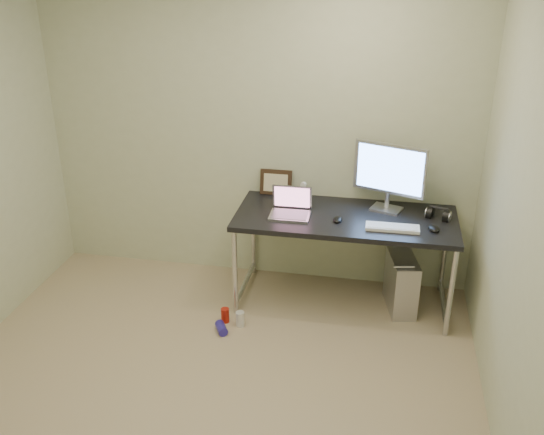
{
  "coord_description": "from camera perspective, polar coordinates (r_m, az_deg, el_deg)",
  "views": [
    {
      "loc": [
        1.0,
        -2.81,
        2.63
      ],
      "look_at": [
        0.26,
        1.04,
        0.85
      ],
      "focal_mm": 40.0,
      "sensor_mm": 36.0,
      "label": 1
    }
  ],
  "objects": [
    {
      "name": "floor",
      "position": [
        3.97,
        -6.84,
        -17.2
      ],
      "size": [
        3.5,
        3.5,
        0.0
      ],
      "primitive_type": "plane",
      "color": "tan",
      "rests_on": "ground"
    },
    {
      "name": "wall_back",
      "position": [
        4.86,
        -1.44,
        7.97
      ],
      "size": [
        3.5,
        0.02,
        2.5
      ],
      "primitive_type": "cube",
      "color": "beige",
      "rests_on": "ground"
    },
    {
      "name": "wall_right",
      "position": [
        3.21,
        23.24,
        -3.09
      ],
      "size": [
        0.02,
        3.5,
        2.5
      ],
      "primitive_type": "cube",
      "color": "beige",
      "rests_on": "ground"
    },
    {
      "name": "desk",
      "position": [
        4.63,
        6.91,
        -0.7
      ],
      "size": [
        1.66,
        0.73,
        0.75
      ],
      "color": "black",
      "rests_on": "ground"
    },
    {
      "name": "tower_computer",
      "position": [
        4.83,
        12.05,
        -6.02
      ],
      "size": [
        0.27,
        0.45,
        0.47
      ],
      "rotation": [
        0.0,
        0.0,
        0.21
      ],
      "color": "#B5B5BA",
      "rests_on": "ground"
    },
    {
      "name": "cable_a",
      "position": [
        5.03,
        11.66,
        -2.4
      ],
      "size": [
        0.01,
        0.16,
        0.69
      ],
      "primitive_type": "cylinder",
      "rotation": [
        0.21,
        0.0,
        0.0
      ],
      "color": "black",
      "rests_on": "ground"
    },
    {
      "name": "cable_b",
      "position": [
        5.02,
        12.66,
        -2.79
      ],
      "size": [
        0.02,
        0.11,
        0.71
      ],
      "primitive_type": "cylinder",
      "rotation": [
        0.14,
        0.0,
        0.09
      ],
      "color": "black",
      "rests_on": "ground"
    },
    {
      "name": "can_red",
      "position": [
        4.66,
        -4.43,
        -9.16
      ],
      "size": [
        0.06,
        0.06,
        0.11
      ],
      "primitive_type": "cylinder",
      "rotation": [
        0.0,
        0.0,
        0.02
      ],
      "color": "#AB1B0F",
      "rests_on": "ground"
    },
    {
      "name": "can_white",
      "position": [
        4.6,
        -3.02,
        -9.52
      ],
      "size": [
        0.09,
        0.09,
        0.12
      ],
      "primitive_type": "cylinder",
      "rotation": [
        0.0,
        0.0,
        -0.43
      ],
      "color": "silver",
      "rests_on": "ground"
    },
    {
      "name": "can_blue",
      "position": [
        4.56,
        -4.78,
        -10.34
      ],
      "size": [
        0.12,
        0.14,
        0.07
      ],
      "primitive_type": "cylinder",
      "rotation": [
        1.57,
        0.0,
        0.52
      ],
      "color": "#2F25A7",
      "rests_on": "ground"
    },
    {
      "name": "laptop",
      "position": [
        4.58,
        1.77,
        0.87
      ],
      "size": [
        0.3,
        0.25,
        0.21
      ],
      "rotation": [
        0.0,
        0.0,
        0.02
      ],
      "color": "silver",
      "rests_on": "desk"
    },
    {
      "name": "monitor",
      "position": [
        4.65,
        11.0,
        4.23
      ],
      "size": [
        0.54,
        0.23,
        0.53
      ],
      "rotation": [
        0.0,
        0.0,
        -0.34
      ],
      "color": "silver",
      "rests_on": "desk"
    },
    {
      "name": "keyboard",
      "position": [
        4.44,
        11.27,
        -0.94
      ],
      "size": [
        0.38,
        0.13,
        0.02
      ],
      "primitive_type": "cube",
      "rotation": [
        0.0,
        0.0,
        0.01
      ],
      "color": "white",
      "rests_on": "desk"
    },
    {
      "name": "mouse_right",
      "position": [
        4.49,
        15.0,
        -0.91
      ],
      "size": [
        0.11,
        0.14,
        0.04
      ],
      "primitive_type": "ellipsoid",
      "rotation": [
        0.0,
        0.0,
        0.25
      ],
      "color": "black",
      "rests_on": "desk"
    },
    {
      "name": "mouse_left",
      "position": [
        4.5,
        6.2,
        -0.1
      ],
      "size": [
        0.07,
        0.11,
        0.04
      ],
      "primitive_type": "ellipsoid",
      "rotation": [
        0.0,
        0.0,
        -0.02
      ],
      "color": "black",
      "rests_on": "desk"
    },
    {
      "name": "headphones",
      "position": [
        4.68,
        15.38,
        0.28
      ],
      "size": [
        0.2,
        0.11,
        0.11
      ],
      "rotation": [
        0.0,
        0.0,
        -0.33
      ],
      "color": "black",
      "rests_on": "desk"
    },
    {
      "name": "picture_frame",
      "position": [
        4.93,
        0.37,
        3.33
      ],
      "size": [
        0.26,
        0.07,
        0.21
      ],
      "primitive_type": "cube",
      "rotation": [
        -0.21,
        0.0,
        0.0
      ],
      "color": "black",
      "rests_on": "desk"
    },
    {
      "name": "webcam",
      "position": [
        4.87,
        2.97,
        2.95
      ],
      "size": [
        0.05,
        0.04,
        0.13
      ],
      "rotation": [
        0.0,
        0.0,
        -0.09
      ],
      "color": "silver",
      "rests_on": "desk"
    }
  ]
}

